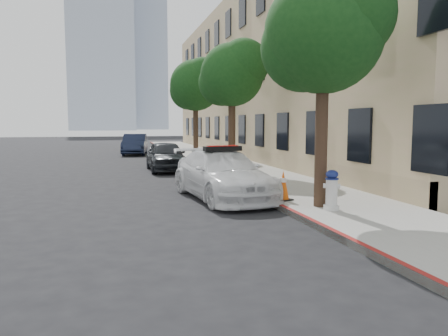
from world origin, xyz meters
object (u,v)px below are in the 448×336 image
parked_car_far (135,144)px  police_car (223,174)px  parked_car_mid (166,156)px  traffic_cone (283,185)px  fire_hydrant (332,190)px

parked_car_far → police_car: bearing=-77.6°
police_car → parked_car_mid: size_ratio=1.25×
parked_car_mid → traffic_cone: 9.37m
police_car → fire_hydrant: bearing=-65.2°
police_car → parked_car_mid: (-0.69, 7.64, -0.02)m
parked_car_mid → parked_car_far: parked_car_far is taller
traffic_cone → parked_car_far: bearing=97.9°
parked_car_far → traffic_cone: (2.76, -19.85, -0.16)m
police_car → fire_hydrant: size_ratio=5.27×
police_car → traffic_cone: police_car is taller
parked_car_mid → traffic_cone: bearing=-78.2°
parked_car_far → traffic_cone: bearing=-74.4°
fire_hydrant → police_car: bearing=145.9°
police_car → fire_hydrant: (1.85, -3.01, -0.08)m
parked_car_far → traffic_cone: 20.04m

